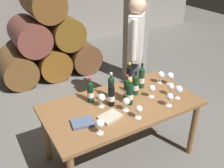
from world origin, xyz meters
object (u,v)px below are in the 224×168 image
Objects in this scene: wine_bottle_4 at (136,85)px; wine_glass_9 at (102,98)px; wine_glass_1 at (100,124)px; tasting_notebook at (83,123)px; wine_glass_8 at (161,75)px; wine_bottle_2 at (111,95)px; wine_bottle_5 at (129,75)px; sommelier_presenting at (136,47)px; dining_table at (121,110)px; wine_bottle_1 at (111,87)px; wine_bottle_7 at (130,94)px; wine_glass_2 at (152,89)px; wine_bottle_3 at (142,77)px; wine_glass_4 at (126,102)px; wine_glass_0 at (179,90)px; wine_bottle_0 at (127,89)px; leather_ledger at (110,117)px; wine_glass_7 at (170,97)px; wine_glass_3 at (171,87)px; wine_bottle_6 at (90,92)px; wine_glass_5 at (170,76)px; wine_glass_6 at (139,109)px.

wine_glass_9 is at bearing -175.76° from wine_bottle_4.
wine_glass_1 is 0.71× the size of tasting_notebook.
wine_bottle_2 is at bearing -171.10° from wine_glass_8.
wine_glass_9 is at bearing 59.84° from wine_glass_1.
wine_bottle_4 is 1.86× the size of wine_glass_1.
wine_bottle_5 is 0.17× the size of sommelier_presenting.
wine_glass_8 is at bearing 12.84° from dining_table.
wine_bottle_4 is at bearing -124.48° from sommelier_presenting.
sommelier_presenting is (0.73, 0.58, 0.15)m from wine_bottle_1.
wine_bottle_7 is (0.18, -0.08, 0.00)m from wine_bottle_2.
wine_bottle_7 is 2.00× the size of wine_glass_2.
wine_bottle_3 is 0.53m from wine_glass_4.
wine_glass_2 is (0.12, -0.15, -0.02)m from wine_bottle_4.
wine_bottle_1 is at bearing 148.41° from wine_glass_0.
wine_bottle_0 is 1.38× the size of leather_ledger.
wine_bottle_2 reaches higher than wine_glass_7.
wine_bottle_4 is at bearing 38.90° from wine_bottle_7.
wine_glass_4 is at bearing -89.01° from wine_bottle_1.
wine_glass_2 is 0.99× the size of wine_glass_3.
dining_table is 10.90× the size of wine_glass_9.
wine_bottle_6 is at bearing 158.73° from wine_glass_3.
wine_bottle_4 is 0.36m from wine_glass_4.
wine_bottle_6 reaches higher than wine_glass_8.
wine_glass_4 is 0.80m from wine_glass_5.
wine_glass_7 is at bearing -31.71° from wine_bottle_2.
wine_bottle_3 reaches higher than wine_glass_9.
wine_bottle_3 reaches higher than wine_glass_4.
wine_glass_6 is at bearing -88.34° from dining_table.
wine_bottle_1 is 1.04× the size of wine_bottle_7.
dining_table is 5.37× the size of wine_bottle_3.
wine_bottle_3 is 1.44× the size of leather_ledger.
wine_glass_1 is (-0.16, -0.53, -0.02)m from wine_bottle_6.
wine_glass_7 is (0.45, -0.16, 0.00)m from wine_glass_4.
dining_table is 5.65× the size of wine_bottle_7.
wine_bottle_0 is 1.94× the size of wine_glass_1.
wine_glass_2 is 0.59m from wine_glass_9.
wine_glass_9 is 1.16m from sommelier_presenting.
wine_glass_0 is 0.39m from wine_glass_8.
wine_glass_1 reaches higher than dining_table.
sommelier_presenting is at bearing 87.52° from wine_glass_8.
wine_glass_2 is (0.80, 0.27, -0.00)m from wine_glass_1.
wine_glass_9 is (-0.89, -0.10, -0.00)m from wine_glass_8.
wine_bottle_4 is 0.19m from wine_glass_2.
wine_glass_5 is (0.78, 0.20, 0.01)m from wine_glass_4.
wine_bottle_6 is (-0.59, -0.12, 0.00)m from wine_bottle_5.
dining_table is at bearing 147.96° from wine_bottle_7.
wine_bottle_6 is 0.43m from wine_bottle_7.
sommelier_presenting is (0.12, 0.88, 0.18)m from wine_glass_3.
wine_bottle_3 is 0.98m from wine_glass_1.
wine_glass_3 is 0.30m from wine_glass_8.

